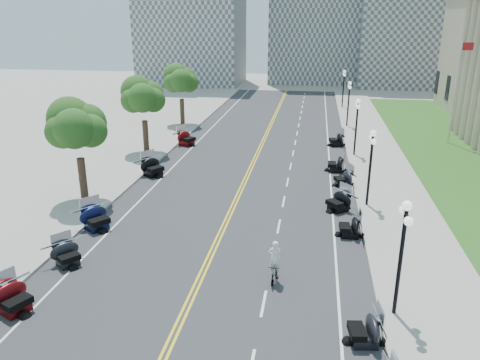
# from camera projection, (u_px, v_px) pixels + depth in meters

# --- Properties ---
(ground) EXTENTS (160.00, 160.00, 0.00)m
(ground) POSITION_uv_depth(u_px,v_px,m) (226.00, 223.00, 28.08)
(ground) COLOR gray
(road) EXTENTS (16.00, 90.00, 0.01)m
(road) POSITION_uv_depth(u_px,v_px,m) (249.00, 172.00, 37.41)
(road) COLOR #333335
(road) RESTS_ON ground
(centerline_yellow_a) EXTENTS (0.12, 90.00, 0.00)m
(centerline_yellow_a) POSITION_uv_depth(u_px,v_px,m) (248.00, 172.00, 37.43)
(centerline_yellow_a) COLOR yellow
(centerline_yellow_a) RESTS_ON road
(centerline_yellow_b) EXTENTS (0.12, 90.00, 0.00)m
(centerline_yellow_b) POSITION_uv_depth(u_px,v_px,m) (251.00, 172.00, 37.39)
(centerline_yellow_b) COLOR yellow
(centerline_yellow_b) RESTS_ON road
(edge_line_north) EXTENTS (0.12, 90.00, 0.00)m
(edge_line_north) POSITION_uv_depth(u_px,v_px,m) (330.00, 176.00, 36.45)
(edge_line_north) COLOR white
(edge_line_north) RESTS_ON road
(edge_line_south) EXTENTS (0.12, 90.00, 0.00)m
(edge_line_south) POSITION_uv_depth(u_px,v_px,m) (172.00, 168.00, 38.37)
(edge_line_south) COLOR white
(edge_line_south) RESTS_ON road
(lane_dash_4) EXTENTS (0.12, 2.00, 0.00)m
(lane_dash_4) POSITION_uv_depth(u_px,v_px,m) (264.00, 303.00, 20.13)
(lane_dash_4) COLOR white
(lane_dash_4) RESTS_ON road
(lane_dash_5) EXTENTS (0.12, 2.00, 0.00)m
(lane_dash_5) POSITION_uv_depth(u_px,v_px,m) (272.00, 259.00, 23.87)
(lane_dash_5) COLOR white
(lane_dash_5) RESTS_ON road
(lane_dash_6) EXTENTS (0.12, 2.00, 0.00)m
(lane_dash_6) POSITION_uv_depth(u_px,v_px,m) (279.00, 226.00, 27.60)
(lane_dash_6) COLOR white
(lane_dash_6) RESTS_ON road
(lane_dash_7) EXTENTS (0.12, 2.00, 0.00)m
(lane_dash_7) POSITION_uv_depth(u_px,v_px,m) (284.00, 201.00, 31.33)
(lane_dash_7) COLOR white
(lane_dash_7) RESTS_ON road
(lane_dash_8) EXTENTS (0.12, 2.00, 0.00)m
(lane_dash_8) POSITION_uv_depth(u_px,v_px,m) (287.00, 182.00, 35.06)
(lane_dash_8) COLOR white
(lane_dash_8) RESTS_ON road
(lane_dash_9) EXTENTS (0.12, 2.00, 0.00)m
(lane_dash_9) POSITION_uv_depth(u_px,v_px,m) (291.00, 166.00, 38.79)
(lane_dash_9) COLOR white
(lane_dash_9) RESTS_ON road
(lane_dash_10) EXTENTS (0.12, 2.00, 0.00)m
(lane_dash_10) POSITION_uv_depth(u_px,v_px,m) (293.00, 153.00, 42.52)
(lane_dash_10) COLOR white
(lane_dash_10) RESTS_ON road
(lane_dash_11) EXTENTS (0.12, 2.00, 0.00)m
(lane_dash_11) POSITION_uv_depth(u_px,v_px,m) (295.00, 142.00, 46.26)
(lane_dash_11) COLOR white
(lane_dash_11) RESTS_ON road
(lane_dash_12) EXTENTS (0.12, 2.00, 0.00)m
(lane_dash_12) POSITION_uv_depth(u_px,v_px,m) (297.00, 133.00, 49.99)
(lane_dash_12) COLOR white
(lane_dash_12) RESTS_ON road
(lane_dash_13) EXTENTS (0.12, 2.00, 0.00)m
(lane_dash_13) POSITION_uv_depth(u_px,v_px,m) (299.00, 125.00, 53.72)
(lane_dash_13) COLOR white
(lane_dash_13) RESTS_ON road
(lane_dash_14) EXTENTS (0.12, 2.00, 0.00)m
(lane_dash_14) POSITION_uv_depth(u_px,v_px,m) (300.00, 118.00, 57.45)
(lane_dash_14) COLOR white
(lane_dash_14) RESTS_ON road
(lane_dash_15) EXTENTS (0.12, 2.00, 0.00)m
(lane_dash_15) POSITION_uv_depth(u_px,v_px,m) (301.00, 112.00, 61.18)
(lane_dash_15) COLOR white
(lane_dash_15) RESTS_ON road
(lane_dash_16) EXTENTS (0.12, 2.00, 0.00)m
(lane_dash_16) POSITION_uv_depth(u_px,v_px,m) (302.00, 107.00, 64.91)
(lane_dash_16) COLOR white
(lane_dash_16) RESTS_ON road
(lane_dash_17) EXTENTS (0.12, 2.00, 0.00)m
(lane_dash_17) POSITION_uv_depth(u_px,v_px,m) (303.00, 102.00, 68.64)
(lane_dash_17) COLOR white
(lane_dash_17) RESTS_ON road
(lane_dash_18) EXTENTS (0.12, 2.00, 0.00)m
(lane_dash_18) POSITION_uv_depth(u_px,v_px,m) (304.00, 98.00, 72.38)
(lane_dash_18) COLOR white
(lane_dash_18) RESTS_ON road
(lane_dash_19) EXTENTS (0.12, 2.00, 0.00)m
(lane_dash_19) POSITION_uv_depth(u_px,v_px,m) (305.00, 94.00, 76.11)
(lane_dash_19) COLOR white
(lane_dash_19) RESTS_ON road
(sidewalk_north) EXTENTS (5.00, 90.00, 0.15)m
(sidewalk_north) POSITION_uv_depth(u_px,v_px,m) (385.00, 178.00, 35.81)
(sidewalk_north) COLOR #9E9991
(sidewalk_north) RESTS_ON ground
(sidewalk_south) EXTENTS (5.00, 90.00, 0.15)m
(sidewalk_south) POSITION_uv_depth(u_px,v_px,m) (125.00, 165.00, 38.97)
(sidewalk_south) COLOR #9E9991
(sidewalk_south) RESTS_ON ground
(lawn) EXTENTS (9.00, 60.00, 0.10)m
(lawn) POSITION_uv_depth(u_px,v_px,m) (453.00, 154.00, 42.23)
(lawn) COLOR #356023
(lawn) RESTS_ON ground
(distant_block_a) EXTENTS (18.00, 14.00, 26.00)m
(distant_block_a) POSITION_uv_depth(u_px,v_px,m) (192.00, 10.00, 84.38)
(distant_block_a) COLOR gray
(distant_block_a) RESTS_ON ground
(distant_block_c) EXTENTS (20.00, 14.00, 22.00)m
(distant_block_c) POSITION_uv_depth(u_px,v_px,m) (418.00, 22.00, 81.81)
(distant_block_c) COLOR gray
(distant_block_c) RESTS_ON ground
(street_lamp_1) EXTENTS (0.50, 1.20, 4.90)m
(street_lamp_1) POSITION_uv_depth(u_px,v_px,m) (400.00, 260.00, 18.48)
(street_lamp_1) COLOR black
(street_lamp_1) RESTS_ON sidewalk_north
(street_lamp_2) EXTENTS (0.50, 1.20, 4.90)m
(street_lamp_2) POSITION_uv_depth(u_px,v_px,m) (370.00, 169.00, 29.67)
(street_lamp_2) COLOR black
(street_lamp_2) RESTS_ON sidewalk_north
(street_lamp_3) EXTENTS (0.50, 1.20, 4.90)m
(street_lamp_3) POSITION_uv_depth(u_px,v_px,m) (356.00, 127.00, 40.86)
(street_lamp_3) COLOR black
(street_lamp_3) RESTS_ON sidewalk_north
(street_lamp_4) EXTENTS (0.50, 1.20, 4.90)m
(street_lamp_4) POSITION_uv_depth(u_px,v_px,m) (348.00, 104.00, 52.06)
(street_lamp_4) COLOR black
(street_lamp_4) RESTS_ON sidewalk_north
(street_lamp_5) EXTENTS (0.50, 1.20, 4.90)m
(street_lamp_5) POSITION_uv_depth(u_px,v_px,m) (343.00, 89.00, 63.25)
(street_lamp_5) COLOR black
(street_lamp_5) RESTS_ON sidewalk_north
(flagpole) EXTENTS (1.10, 0.20, 10.00)m
(flagpole) POSITION_uv_depth(u_px,v_px,m) (455.00, 92.00, 44.26)
(flagpole) COLOR silver
(flagpole) RESTS_ON ground
(tree_2) EXTENTS (4.80, 4.80, 9.20)m
(tree_2) POSITION_uv_depth(u_px,v_px,m) (77.00, 132.00, 29.90)
(tree_2) COLOR #235619
(tree_2) RESTS_ON sidewalk_south
(tree_3) EXTENTS (4.80, 4.80, 9.20)m
(tree_3) POSITION_uv_depth(u_px,v_px,m) (143.00, 101.00, 41.09)
(tree_3) COLOR #235619
(tree_3) RESTS_ON sidewalk_south
(tree_4) EXTENTS (4.80, 4.80, 9.20)m
(tree_4) POSITION_uv_depth(u_px,v_px,m) (181.00, 83.00, 52.29)
(tree_4) COLOR #235619
(tree_4) RESTS_ON sidewalk_south
(motorcycle_n_3) EXTENTS (2.06, 2.06, 1.28)m
(motorcycle_n_3) POSITION_uv_depth(u_px,v_px,m) (365.00, 329.00, 17.49)
(motorcycle_n_3) COLOR black
(motorcycle_n_3) RESTS_ON road
(motorcycle_n_5) EXTENTS (1.91, 1.91, 1.29)m
(motorcycle_n_5) POSITION_uv_depth(u_px,v_px,m) (350.00, 226.00, 26.16)
(motorcycle_n_5) COLOR black
(motorcycle_n_5) RESTS_ON road
(motorcycle_n_6) EXTENTS (2.79, 2.79, 1.39)m
(motorcycle_n_6) POSITION_uv_depth(u_px,v_px,m) (339.00, 200.00, 29.66)
(motorcycle_n_6) COLOR black
(motorcycle_n_6) RESTS_ON road
(motorcycle_n_7) EXTENTS (2.37, 2.37, 1.31)m
(motorcycle_n_7) POSITION_uv_depth(u_px,v_px,m) (344.00, 178.00, 34.02)
(motorcycle_n_7) COLOR black
(motorcycle_n_7) RESTS_ON road
(motorcycle_n_8) EXTENTS (2.08, 2.08, 1.41)m
(motorcycle_n_8) POSITION_uv_depth(u_px,v_px,m) (336.00, 163.00, 37.30)
(motorcycle_n_8) COLOR black
(motorcycle_n_8) RESTS_ON road
(motorcycle_n_10) EXTENTS (2.35, 2.35, 1.38)m
(motorcycle_n_10) POSITION_uv_depth(u_px,v_px,m) (337.00, 139.00, 44.80)
(motorcycle_n_10) COLOR black
(motorcycle_n_10) RESTS_ON road
(motorcycle_s_3) EXTENTS (2.67, 2.67, 1.41)m
(motorcycle_s_3) POSITION_uv_depth(u_px,v_px,m) (13.00, 297.00, 19.36)
(motorcycle_s_3) COLOR #590A0C
(motorcycle_s_3) RESTS_ON road
(motorcycle_s_4) EXTENTS (2.58, 2.58, 1.28)m
(motorcycle_s_4) POSITION_uv_depth(u_px,v_px,m) (67.00, 253.00, 23.09)
(motorcycle_s_4) COLOR black
(motorcycle_s_4) RESTS_ON road
(motorcycle_s_5) EXTENTS (3.00, 3.00, 1.50)m
(motorcycle_s_5) POSITION_uv_depth(u_px,v_px,m) (96.00, 217.00, 27.02)
(motorcycle_s_5) COLOR black
(motorcycle_s_5) RESTS_ON road
(motorcycle_s_7) EXTENTS (3.10, 3.10, 1.56)m
(motorcycle_s_7) POSITION_uv_depth(u_px,v_px,m) (153.00, 166.00, 36.23)
(motorcycle_s_7) COLOR black
(motorcycle_s_7) RESTS_ON road
(motorcycle_s_9) EXTENTS (2.95, 2.95, 1.55)m
(motorcycle_s_9) POSITION_uv_depth(u_px,v_px,m) (186.00, 137.00, 45.03)
(motorcycle_s_9) COLOR #590A0C
(motorcycle_s_9) RESTS_ON road
(bicycle) EXTENTS (0.58, 1.63, 0.96)m
(bicycle) POSITION_uv_depth(u_px,v_px,m) (274.00, 272.00, 21.69)
(bicycle) COLOR #A51414
(bicycle) RESTS_ON road
(cyclist_rider) EXTENTS (0.63, 0.42, 1.74)m
(cyclist_rider) POSITION_uv_depth(u_px,v_px,m) (275.00, 246.00, 21.25)
(cyclist_rider) COLOR silver
(cyclist_rider) RESTS_ON bicycle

